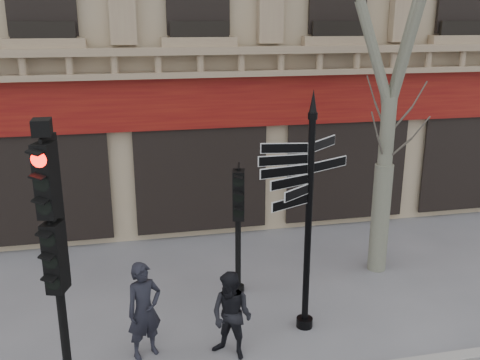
% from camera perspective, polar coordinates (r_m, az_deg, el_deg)
% --- Properties ---
extents(ground, '(80.00, 80.00, 0.00)m').
position_cam_1_polar(ground, '(10.12, 0.27, -16.65)').
color(ground, slate).
rests_on(ground, ground).
extents(fingerpost, '(2.30, 2.30, 4.47)m').
position_cam_1_polar(fingerpost, '(9.32, 7.52, 0.63)').
color(fingerpost, black).
rests_on(fingerpost, ground).
extents(traffic_signal_main, '(0.55, 0.47, 4.29)m').
position_cam_1_polar(traffic_signal_main, '(8.14, -19.34, -4.86)').
color(traffic_signal_main, black).
rests_on(traffic_signal_main, ground).
extents(traffic_signal_secondary, '(0.51, 0.42, 2.70)m').
position_cam_1_polar(traffic_signal_secondary, '(10.90, -0.21, -3.03)').
color(traffic_signal_secondary, black).
rests_on(traffic_signal_secondary, ground).
extents(pedestrian_a, '(0.74, 0.63, 1.72)m').
position_cam_1_polar(pedestrian_a, '(9.43, -10.18, -13.51)').
color(pedestrian_a, black).
rests_on(pedestrian_a, ground).
extents(pedestrian_b, '(0.96, 0.94, 1.56)m').
position_cam_1_polar(pedestrian_b, '(9.30, -0.90, -14.29)').
color(pedestrian_b, black).
rests_on(pedestrian_b, ground).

